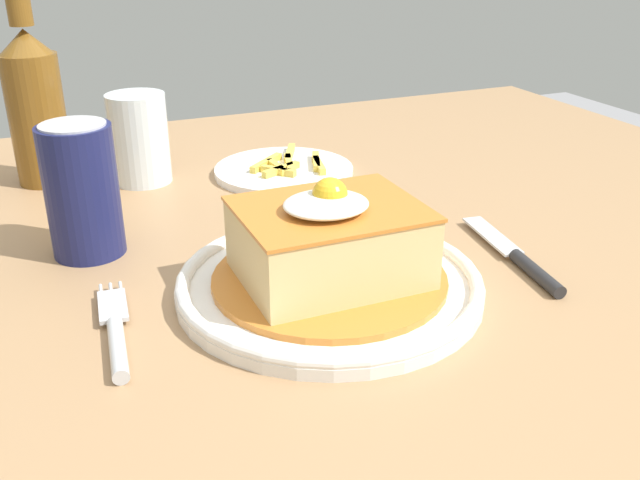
{
  "coord_description": "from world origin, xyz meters",
  "views": [
    {
      "loc": [
        -0.28,
        -0.6,
        1.03
      ],
      "look_at": [
        -0.07,
        -0.1,
        0.79
      ],
      "focal_mm": 39.62,
      "sensor_mm": 36.0,
      "label": 1
    }
  ],
  "objects": [
    {
      "name": "dining_table",
      "position": [
        0.0,
        0.0,
        0.64
      ],
      "size": [
        1.14,
        0.96,
        0.75
      ],
      "color": "#A87F56",
      "rests_on": "ground_plane"
    },
    {
      "name": "drinking_glass",
      "position": [
        -0.16,
        0.22,
        0.79
      ],
      "size": [
        0.07,
        0.07,
        0.1
      ],
      "color": "gold",
      "rests_on": "dining_table"
    },
    {
      "name": "main_plate",
      "position": [
        -0.07,
        -0.12,
        0.76
      ],
      "size": [
        0.26,
        0.26,
        0.02
      ],
      "color": "white",
      "rests_on": "dining_table"
    },
    {
      "name": "side_plate_fries",
      "position": [
        -0.0,
        0.18,
        0.75
      ],
      "size": [
        0.17,
        0.17,
        0.02
      ],
      "color": "white",
      "rests_on": "dining_table"
    },
    {
      "name": "beer_bottle_amber",
      "position": [
        -0.27,
        0.26,
        0.85
      ],
      "size": [
        0.06,
        0.06,
        0.27
      ],
      "color": "brown",
      "rests_on": "dining_table"
    },
    {
      "name": "fork",
      "position": [
        -0.25,
        -0.13,
        0.75
      ],
      "size": [
        0.03,
        0.14,
        0.01
      ],
      "color": "silver",
      "rests_on": "dining_table"
    },
    {
      "name": "sandwich_meal",
      "position": [
        -0.07,
        -0.12,
        0.79
      ],
      "size": [
        0.2,
        0.2,
        0.09
      ],
      "color": "orange",
      "rests_on": "main_plate"
    },
    {
      "name": "soda_can",
      "position": [
        -0.25,
        0.04,
        0.81
      ],
      "size": [
        0.07,
        0.07,
        0.12
      ],
      "color": "#191E51",
      "rests_on": "dining_table"
    },
    {
      "name": "knife",
      "position": [
        0.11,
        -0.15,
        0.75
      ],
      "size": [
        0.04,
        0.17,
        0.01
      ],
      "color": "#262628",
      "rests_on": "dining_table"
    }
  ]
}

